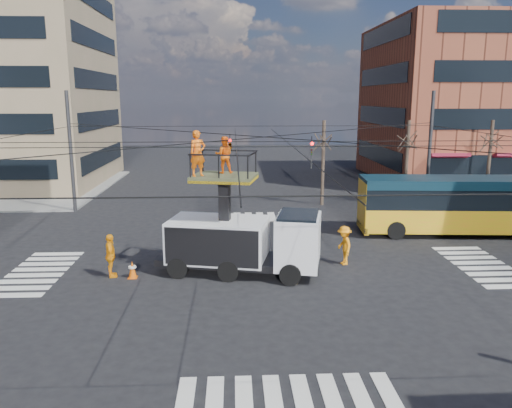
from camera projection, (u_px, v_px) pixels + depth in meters
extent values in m
plane|color=black|center=(264.00, 269.00, 22.41)|extent=(120.00, 120.00, 0.00)
cube|color=slate|center=(487.00, 184.00, 43.86)|extent=(18.00, 18.00, 0.12)
cube|color=slate|center=(0.00, 188.00, 41.96)|extent=(18.00, 18.00, 0.12)
cube|color=black|center=(103.00, 157.00, 44.78)|extent=(0.12, 13.60, 1.50)
cube|color=black|center=(101.00, 119.00, 44.08)|extent=(0.12, 13.60, 1.50)
cube|color=black|center=(98.00, 80.00, 43.39)|extent=(0.12, 13.60, 1.50)
cube|color=black|center=(96.00, 40.00, 42.69)|extent=(0.12, 13.60, 1.50)
cube|color=brown|center=(489.00, 104.00, 45.38)|extent=(20.00, 16.00, 14.00)
cube|color=black|center=(378.00, 154.00, 45.88)|extent=(0.12, 13.60, 1.58)
cube|color=black|center=(380.00, 116.00, 45.15)|extent=(0.12, 13.60, 1.57)
cube|color=black|center=(382.00, 76.00, 44.42)|extent=(0.12, 13.60, 1.57)
cube|color=black|center=(384.00, 35.00, 43.69)|extent=(0.12, 13.60, 1.57)
cylinder|color=#2D2D30|center=(430.00, 151.00, 33.84)|extent=(0.24, 0.24, 8.00)
cylinder|color=#2D2D30|center=(71.00, 153.00, 32.76)|extent=(0.24, 0.24, 8.00)
cylinder|color=black|center=(253.00, 126.00, 32.94)|extent=(24.00, 0.03, 0.03)
cylinder|color=black|center=(304.00, 196.00, 9.50)|extent=(24.00, 0.03, 0.03)
cylinder|color=black|center=(265.00, 137.00, 21.18)|extent=(24.02, 24.02, 0.03)
cylinder|color=black|center=(265.00, 137.00, 21.18)|extent=(24.02, 24.02, 0.03)
cylinder|color=black|center=(266.00, 147.00, 20.07)|extent=(24.00, 0.03, 0.03)
cylinder|color=black|center=(263.00, 142.00, 22.41)|extent=(24.00, 0.03, 0.03)
cylinder|color=black|center=(236.00, 147.00, 21.21)|extent=(0.03, 24.00, 0.03)
cylinder|color=black|center=(292.00, 146.00, 21.31)|extent=(0.03, 24.00, 0.03)
imported|color=black|center=(312.00, 149.00, 24.39)|extent=(0.16, 0.20, 1.00)
imported|color=black|center=(230.00, 140.00, 26.11)|extent=(0.26, 1.24, 0.50)
cylinder|color=#382B21|center=(323.00, 163.00, 35.20)|extent=(0.24, 0.24, 6.00)
cylinder|color=#382B21|center=(407.00, 163.00, 35.47)|extent=(0.24, 0.24, 6.00)
cylinder|color=#382B21|center=(489.00, 162.00, 35.74)|extent=(0.24, 0.24, 6.00)
cube|color=black|center=(239.00, 260.00, 21.89)|extent=(7.31, 3.65, 0.30)
cube|color=silver|center=(298.00, 241.00, 21.25)|extent=(2.27, 2.73, 2.20)
cube|color=black|center=(299.00, 223.00, 21.09)|extent=(2.06, 2.59, 0.80)
cube|color=silver|center=(218.00, 239.00, 21.85)|extent=(4.64, 3.34, 1.80)
cylinder|color=black|center=(290.00, 274.00, 20.41)|extent=(0.95, 0.54, 0.90)
cylinder|color=black|center=(296.00, 257.00, 22.62)|extent=(0.95, 0.54, 0.90)
cylinder|color=black|center=(228.00, 271.00, 20.84)|extent=(0.95, 0.54, 0.90)
cylinder|color=black|center=(240.00, 254.00, 23.06)|extent=(0.95, 0.54, 0.90)
cylinder|color=black|center=(178.00, 268.00, 21.20)|extent=(0.95, 0.54, 0.90)
cylinder|color=black|center=(194.00, 252.00, 23.42)|extent=(0.95, 0.54, 0.90)
cube|color=black|center=(225.00, 209.00, 21.52)|extent=(0.54, 0.54, 2.86)
cube|color=#47482B|center=(224.00, 176.00, 21.22)|extent=(2.99, 2.61, 0.12)
cube|color=yellow|center=(224.00, 179.00, 21.24)|extent=(2.99, 2.61, 0.12)
imported|color=orange|center=(198.00, 153.00, 20.67)|extent=(0.82, 0.72, 1.90)
imported|color=orange|center=(224.00, 155.00, 21.51)|extent=(0.79, 0.63, 1.59)
cube|color=gold|center=(462.00, 217.00, 27.98)|extent=(11.38, 3.42, 1.30)
cube|color=black|center=(463.00, 197.00, 27.73)|extent=(11.38, 3.36, 1.10)
cube|color=#0A2330|center=(465.00, 182.00, 27.56)|extent=(11.38, 3.42, 0.50)
cube|color=gold|center=(364.00, 206.00, 27.99)|extent=(0.43, 2.48, 2.80)
cube|color=black|center=(362.00, 225.00, 28.23)|extent=(0.34, 2.60, 0.30)
cube|color=gold|center=(366.00, 184.00, 27.73)|extent=(0.22, 1.60, 0.35)
cylinder|color=black|center=(396.00, 230.00, 27.02)|extent=(1.02, 0.37, 1.00)
cylinder|color=black|center=(386.00, 220.00, 29.33)|extent=(1.02, 0.37, 1.00)
cylinder|color=black|center=(511.00, 221.00, 29.14)|extent=(1.02, 0.37, 1.00)
cone|color=#D05108|center=(132.00, 269.00, 21.22)|extent=(0.36, 0.36, 0.75)
imported|color=#FFA010|center=(111.00, 256.00, 21.20)|extent=(0.77, 1.20, 1.90)
imported|color=orange|center=(344.00, 245.00, 22.87)|extent=(0.82, 1.25, 1.81)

